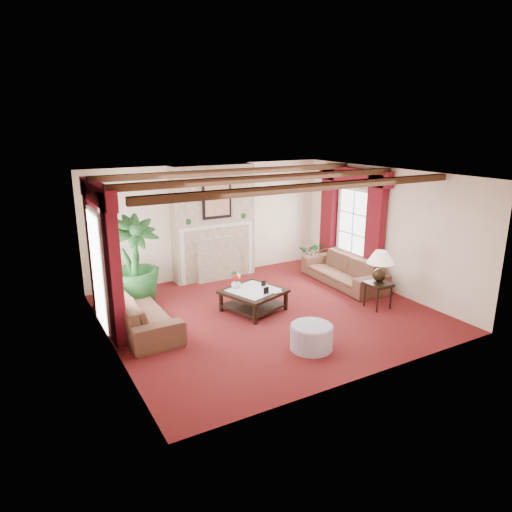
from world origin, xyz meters
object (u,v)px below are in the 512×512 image
ottoman (311,337)px  coffee_table (253,300)px  sofa_left (141,306)px  potted_palm (135,281)px  sofa_right (344,266)px  side_table (378,295)px

ottoman → coffee_table: bearing=91.4°
sofa_left → ottoman: (2.22, -2.17, -0.23)m
potted_palm → coffee_table: potted_palm is taller
sofa_right → potted_palm: (-4.55, 1.06, 0.08)m
potted_palm → side_table: 4.92m
coffee_table → side_table: bearing=-44.8°
potted_palm → coffee_table: (1.95, -1.44, -0.30)m
sofa_right → side_table: (-0.34, -1.48, -0.17)m
coffee_table → side_table: side_table is taller
coffee_table → ottoman: size_ratio=1.49×
sofa_right → coffee_table: 2.64m
potted_palm → sofa_left: bearing=-100.8°
side_table → ottoman: (-2.21, -0.78, -0.06)m
potted_palm → side_table: bearing=-31.1°
sofa_left → potted_palm: 1.18m
coffee_table → ottoman: coffee_table is taller
ottoman → potted_palm: bearing=121.0°
potted_palm → coffee_table: 2.44m
sofa_right → potted_palm: potted_palm is taller
coffee_table → side_table: (2.26, -1.10, 0.05)m
sofa_right → side_table: size_ratio=4.25×
coffee_table → ottoman: (0.04, -1.88, -0.01)m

